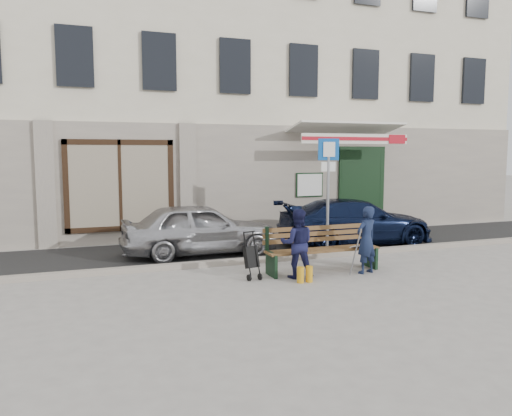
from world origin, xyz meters
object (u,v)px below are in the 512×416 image
car_silver (200,229)px  man (366,240)px  parking_sign (328,177)px  stroller (251,258)px  car_navy (355,222)px  woman (297,244)px  bench (320,249)px

car_silver → man: man is taller
parking_sign → stroller: parking_sign is taller
car_navy → woman: bearing=137.5°
car_navy → woman: (-2.96, -2.77, 0.07)m
bench → stroller: (-1.50, -0.06, -0.06)m
parking_sign → woman: size_ratio=2.05×
car_navy → car_silver: bearing=94.3°
car_navy → man: size_ratio=3.05×
man → stroller: man is taller
man → bench: bearing=-45.3°
woman → stroller: (-0.85, 0.24, -0.27)m
car_silver → bench: 3.13m
man → car_navy: bearing=-134.2°
car_navy → parking_sign: (-1.29, -0.88, 1.24)m
car_navy → stroller: 4.58m
woman → stroller: woman is taller
car_silver → car_navy: 4.20m
car_navy → parking_sign: bearing=128.5°
parking_sign → woman: parking_sign is taller
bench → car_silver: bearing=127.3°
car_navy → woman: woman is taller
car_navy → man: man is taller
bench → man: size_ratio=1.77×
bench → woman: 0.75m
man → parking_sign: bearing=-112.8°
car_silver → car_navy: car_silver is taller
bench → car_navy: bearing=47.0°
car_navy → parking_sign: size_ratio=1.51×
man → woman: 1.46m
car_silver → man: bearing=-138.0°
car_navy → bench: (-2.30, -2.47, -0.14)m
car_navy → man: 3.27m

